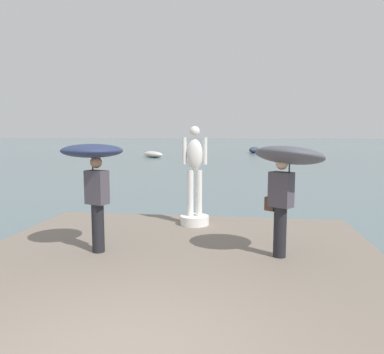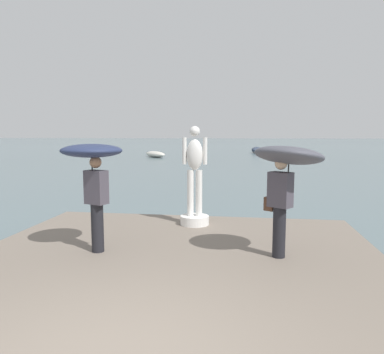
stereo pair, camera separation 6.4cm
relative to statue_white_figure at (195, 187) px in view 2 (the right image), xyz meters
name	(u,v)px [view 2 (the right image)]	position (x,y,z in m)	size (l,w,h in m)	color
ground_plane	(235,156)	(-0.03, 34.59, -1.29)	(400.00, 400.00, 0.00)	slate
pier	(155,304)	(-0.03, -3.74, -1.09)	(7.29, 9.34, 0.40)	slate
statue_white_figure	(195,187)	(0.00, 0.00, 0.00)	(0.67, 0.67, 2.30)	white
onlooker_left	(93,164)	(-1.53, -2.20, 0.69)	(1.39, 1.39, 1.95)	black
onlooker_right	(287,167)	(1.85, -2.12, 0.68)	(1.62, 1.63, 2.00)	black
boat_near	(155,154)	(-8.70, 31.43, -0.97)	(3.61, 4.18, 0.65)	silver
boat_mid	(256,150)	(2.70, 42.96, -0.88)	(1.85, 3.95, 0.82)	#2D384C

